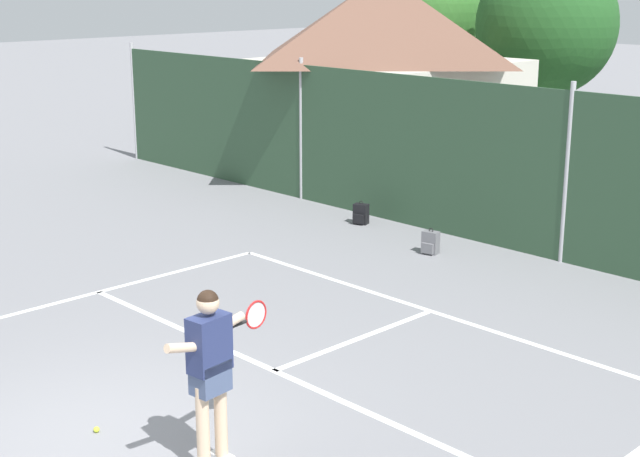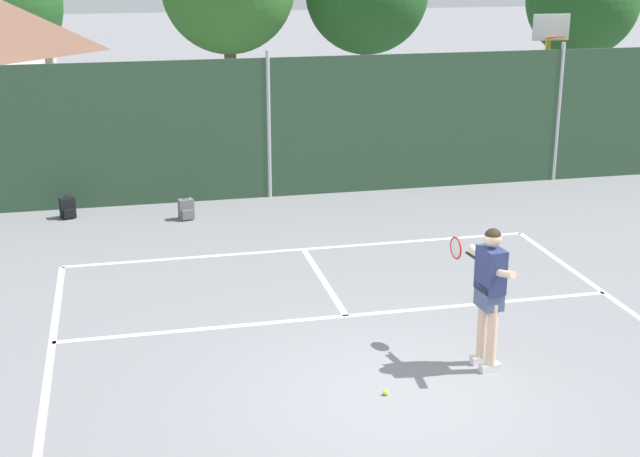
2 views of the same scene
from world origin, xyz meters
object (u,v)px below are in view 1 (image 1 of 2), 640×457
Objects in this scene: backpack_black at (361,214)px; backpack_grey at (430,243)px; tennis_ball at (96,429)px; tennis_player at (211,363)px.

backpack_black is 1.00× the size of backpack_grey.
tennis_ball is 7.88m from backpack_grey.
tennis_ball is 9.19m from backpack_black.
backpack_grey is at bearing -14.87° from backpack_black.
backpack_black reaches higher than tennis_ball.
tennis_player is at bearing -55.29° from backpack_black.
tennis_ball is 0.14× the size of backpack_grey.
tennis_ball is at bearing -64.37° from backpack_black.
backpack_black is at bearing 115.63° from tennis_ball.
tennis_ball is 0.14× the size of backpack_black.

